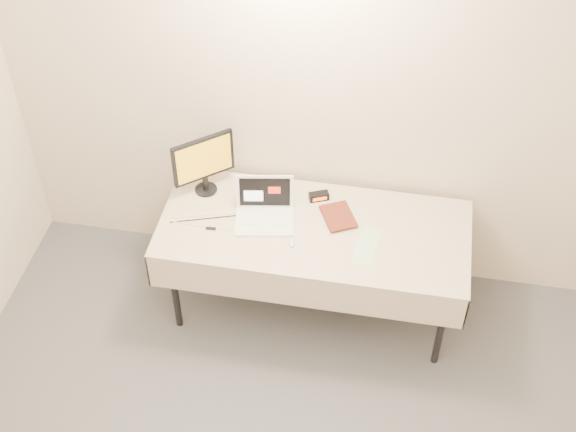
% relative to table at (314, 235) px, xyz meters
% --- Properties ---
extents(back_wall, '(4.00, 0.10, 2.70)m').
position_rel_table_xyz_m(back_wall, '(0.00, 0.45, 0.67)').
color(back_wall, beige).
rests_on(back_wall, ground).
extents(table, '(1.86, 0.81, 0.74)m').
position_rel_table_xyz_m(table, '(0.00, 0.00, 0.00)').
color(table, black).
rests_on(table, ground).
extents(laptop, '(0.39, 0.34, 0.24)m').
position_rel_table_xyz_m(laptop, '(-0.31, 0.04, 0.12)').
color(laptop, white).
rests_on(laptop, table).
extents(monitor, '(0.32, 0.27, 0.41)m').
position_rel_table_xyz_m(monitor, '(-0.72, 0.21, 0.30)').
color(monitor, black).
rests_on(monitor, table).
extents(book, '(0.17, 0.10, 0.24)m').
position_rel_table_xyz_m(book, '(0.05, 0.07, 0.18)').
color(book, maroon).
rests_on(book, table).
extents(alarm_clock, '(0.13, 0.09, 0.05)m').
position_rel_table_xyz_m(alarm_clock, '(-0.01, 0.25, 0.09)').
color(alarm_clock, black).
rests_on(alarm_clock, table).
extents(clicker, '(0.05, 0.08, 0.02)m').
position_rel_table_xyz_m(clicker, '(-0.11, -0.15, 0.07)').
color(clicker, silver).
rests_on(clicker, table).
extents(paper_form, '(0.16, 0.31, 0.00)m').
position_rel_table_xyz_m(paper_form, '(0.32, -0.10, 0.06)').
color(paper_form, '#B1D8AC').
rests_on(paper_form, table).
extents(usb_dongle, '(0.06, 0.02, 0.01)m').
position_rel_table_xyz_m(usb_dongle, '(-0.60, -0.12, 0.07)').
color(usb_dongle, black).
rests_on(usb_dongle, table).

